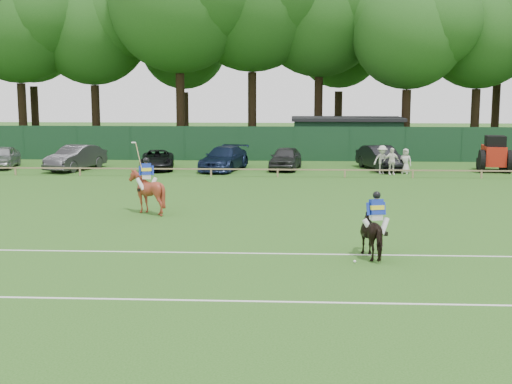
# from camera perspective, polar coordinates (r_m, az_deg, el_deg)

# --- Properties ---
(ground) EXTENTS (160.00, 160.00, 0.00)m
(ground) POSITION_cam_1_polar(r_m,az_deg,el_deg) (23.25, -1.63, -4.53)
(ground) COLOR #1E4C14
(ground) RESTS_ON ground
(horse_dark) EXTENTS (1.28, 1.97, 1.53)m
(horse_dark) POSITION_cam_1_polar(r_m,az_deg,el_deg) (21.91, 9.94, -3.44)
(horse_dark) COLOR black
(horse_dark) RESTS_ON ground
(horse_chestnut) EXTENTS (1.85, 1.99, 1.88)m
(horse_chestnut) POSITION_cam_1_polar(r_m,az_deg,el_deg) (29.36, -9.08, 0.03)
(horse_chestnut) COLOR maroon
(horse_chestnut) RESTS_ON ground
(sedan_silver) EXTENTS (2.41, 4.46, 1.44)m
(sedan_silver) POSITION_cam_1_polar(r_m,az_deg,el_deg) (48.48, -20.35, 2.75)
(sedan_silver) COLOR #96989B
(sedan_silver) RESTS_ON ground
(sedan_grey) EXTENTS (3.07, 5.12, 1.60)m
(sedan_grey) POSITION_cam_1_polar(r_m,az_deg,el_deg) (45.76, -14.80, 2.78)
(sedan_grey) COLOR #302F32
(sedan_grey) RESTS_ON ground
(suv_black) EXTENTS (2.76, 4.79, 1.26)m
(suv_black) POSITION_cam_1_polar(r_m,az_deg,el_deg) (44.94, -8.24, 2.66)
(suv_black) COLOR black
(suv_black) RESTS_ON ground
(sedan_navy) EXTENTS (3.26, 5.57, 1.52)m
(sedan_navy) POSITION_cam_1_polar(r_m,az_deg,el_deg) (44.20, -2.68, 2.81)
(sedan_navy) COLOR #111C38
(sedan_navy) RESTS_ON ground
(hatch_grey) EXTENTS (2.34, 4.55, 1.48)m
(hatch_grey) POSITION_cam_1_polar(r_m,az_deg,el_deg) (44.55, 2.48, 2.83)
(hatch_grey) COLOR #2B2B2D
(hatch_grey) RESTS_ON ground
(estate_black) EXTENTS (2.89, 4.96, 1.55)m
(estate_black) POSITION_cam_1_polar(r_m,az_deg,el_deg) (45.17, 10.32, 2.82)
(estate_black) COLOR black
(estate_black) RESTS_ON ground
(spectator_left) EXTENTS (1.28, 0.96, 1.76)m
(spectator_left) POSITION_cam_1_polar(r_m,az_deg,el_deg) (43.00, 10.47, 2.66)
(spectator_left) COLOR beige
(spectator_left) RESTS_ON ground
(spectator_mid) EXTENTS (1.02, 0.51, 1.67)m
(spectator_mid) POSITION_cam_1_polar(r_m,az_deg,el_deg) (42.56, 11.23, 2.52)
(spectator_mid) COLOR white
(spectator_mid) RESTS_ON ground
(spectator_right) EXTENTS (0.89, 0.75, 1.56)m
(spectator_right) POSITION_cam_1_polar(r_m,az_deg,el_deg) (43.39, 12.35, 2.53)
(spectator_right) COLOR beige
(spectator_right) RESTS_ON ground
(rider_dark) EXTENTS (0.93, 0.50, 1.41)m
(rider_dark) POSITION_cam_1_polar(r_m,az_deg,el_deg) (21.76, 10.00, -1.63)
(rider_dark) COLOR silver
(rider_dark) RESTS_ON ground
(rider_chestnut) EXTENTS (0.97, 0.52, 2.05)m
(rider_chestnut) POSITION_cam_1_polar(r_m,az_deg,el_deg) (29.24, -9.13, 1.60)
(rider_chestnut) COLOR silver
(rider_chestnut) RESTS_ON ground
(polo_ball) EXTENTS (0.09, 0.09, 0.09)m
(polo_ball) POSITION_cam_1_polar(r_m,az_deg,el_deg) (21.29, 8.23, -5.75)
(polo_ball) COLOR silver
(polo_ball) RESTS_ON ground
(pitch_lines) EXTENTS (60.00, 5.10, 0.01)m
(pitch_lines) POSITION_cam_1_polar(r_m,az_deg,el_deg) (19.87, -2.45, -6.84)
(pitch_lines) COLOR silver
(pitch_lines) RESTS_ON ground
(pitch_rail) EXTENTS (62.10, 0.10, 0.50)m
(pitch_rail) POSITION_cam_1_polar(r_m,az_deg,el_deg) (40.88, 0.41, 1.89)
(pitch_rail) COLOR #997F5B
(pitch_rail) RESTS_ON ground
(perimeter_fence) EXTENTS (92.08, 0.08, 2.50)m
(perimeter_fence) POSITION_cam_1_polar(r_m,az_deg,el_deg) (49.75, 0.89, 4.05)
(perimeter_fence) COLOR #14351E
(perimeter_fence) RESTS_ON ground
(utility_shed) EXTENTS (8.40, 4.40, 3.04)m
(utility_shed) POSITION_cam_1_polar(r_m,az_deg,el_deg) (52.85, 7.55, 4.57)
(utility_shed) COLOR #14331E
(utility_shed) RESTS_ON ground
(tree_row) EXTENTS (96.00, 12.00, 21.00)m
(tree_row) POSITION_cam_1_polar(r_m,az_deg,el_deg) (57.79, 3.17, 3.45)
(tree_row) COLOR #26561C
(tree_row) RESTS_ON ground
(tractor) EXTENTS (2.13, 2.92, 2.30)m
(tractor) POSITION_cam_1_polar(r_m,az_deg,el_deg) (45.92, 19.22, 2.96)
(tractor) COLOR #B01E10
(tractor) RESTS_ON ground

